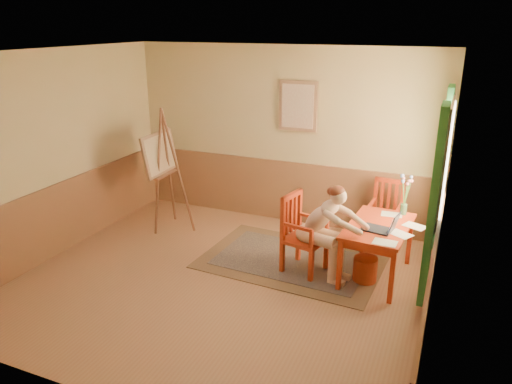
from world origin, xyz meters
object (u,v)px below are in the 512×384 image
at_px(chair_back, 385,215).
at_px(table, 378,232).
at_px(figure, 324,227).
at_px(easel, 162,158).
at_px(chair_left, 301,234).
at_px(laptop, 382,227).

bearing_deg(chair_back, table, -87.15).
relative_size(figure, easel, 0.66).
bearing_deg(chair_back, figure, -115.37).
relative_size(chair_left, figure, 0.83).
relative_size(table, easel, 0.65).
xyz_separation_m(table, chair_back, (-0.05, 0.95, -0.13)).
bearing_deg(chair_left, chair_back, 52.49).
xyz_separation_m(chair_left, chair_back, (0.89, 1.16, -0.03)).
bearing_deg(laptop, table, 110.73).
xyz_separation_m(figure, laptop, (0.69, 0.09, 0.07)).
bearing_deg(figure, chair_left, 168.88).
height_order(figure, laptop, figure).
relative_size(chair_left, laptop, 2.30).
bearing_deg(table, figure, -156.85).
bearing_deg(table, easel, 174.07).
distance_m(laptop, easel, 3.50).
xyz_separation_m(laptop, easel, (-3.45, 0.53, 0.36)).
xyz_separation_m(figure, easel, (-2.75, 0.62, 0.44)).
xyz_separation_m(chair_back, laptop, (0.11, -1.13, 0.27)).
relative_size(chair_left, chair_back, 1.05).
bearing_deg(chair_left, figure, -11.12).
bearing_deg(figure, table, 23.15).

